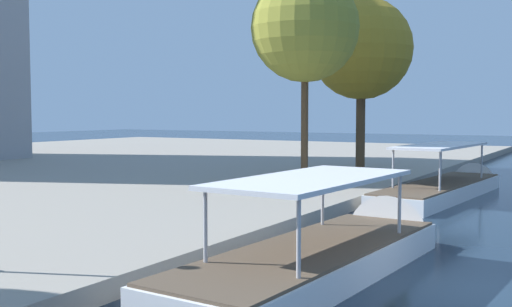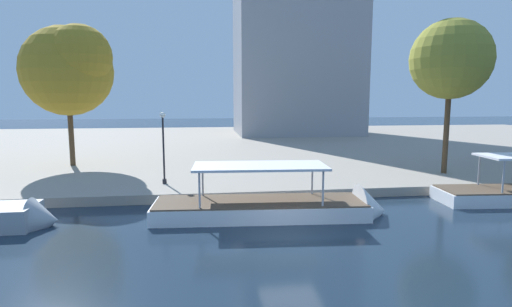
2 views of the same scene
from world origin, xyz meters
TOP-DOWN VIEW (x-y plane):
  - ground_plane at (0.00, 0.00)m, footprint 220.00×220.00m
  - tour_boat_1 at (0.46, 4.03)m, footprint 12.19×3.83m
  - tour_boat_2 at (17.60, 4.82)m, footprint 14.18×3.83m
  - tree_1 at (14.01, 11.51)m, footprint 5.69×5.69m
  - tree_2 at (25.17, 12.49)m, footprint 6.95×6.95m

SIDE VIEW (x-z plane):
  - ground_plane at x=0.00m, z-range 0.00..0.00m
  - tour_boat_2 at x=17.60m, z-range -1.64..2.24m
  - tour_boat_1 at x=0.46m, z-range -1.63..2.29m
  - tree_2 at x=25.17m, z-range 2.82..14.48m
  - tree_1 at x=14.01m, z-range 3.27..14.36m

